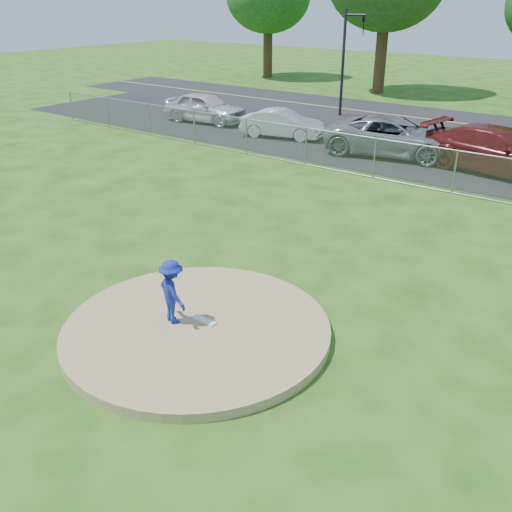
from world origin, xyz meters
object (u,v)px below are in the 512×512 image
at_px(pitcher, 172,292).
at_px(traffic_signal_left, 347,53).
at_px(parked_car_gray, 394,137).
at_px(parked_car_white, 282,124).
at_px(parked_car_darkred, 500,151).
at_px(parked_car_silver, 205,107).
at_px(traffic_cone, 343,139).

bearing_deg(pitcher, traffic_signal_left, -49.79).
bearing_deg(traffic_signal_left, parked_car_gray, -47.56).
height_order(pitcher, parked_car_gray, parked_car_gray).
xyz_separation_m(parked_car_white, parked_car_darkred, (10.00, 0.03, 0.20)).
height_order(pitcher, parked_car_silver, parked_car_silver).
bearing_deg(parked_car_silver, parked_car_white, -101.96).
xyz_separation_m(parked_car_silver, parked_car_white, (5.36, -0.52, -0.13)).
xyz_separation_m(traffic_cone, parked_car_darkred, (6.67, 0.07, 0.46)).
relative_size(parked_car_silver, parked_car_darkred, 0.78).
bearing_deg(parked_car_darkred, traffic_signal_left, 66.64).
distance_m(traffic_signal_left, parked_car_white, 7.08).
distance_m(pitcher, traffic_cone, 16.26).
height_order(traffic_signal_left, parked_car_darkred, traffic_signal_left).
bearing_deg(traffic_cone, parked_car_gray, 2.44).
relative_size(traffic_signal_left, parked_car_white, 1.41).
bearing_deg(traffic_signal_left, traffic_cone, -61.34).
relative_size(pitcher, parked_car_white, 0.34).
bearing_deg(pitcher, parked_car_white, -43.10).
height_order(parked_car_white, parked_car_gray, parked_car_gray).
bearing_deg(traffic_signal_left, parked_car_darkred, -32.39).
distance_m(traffic_cone, parked_car_gray, 2.37).
distance_m(parked_car_silver, parked_car_gray, 11.04).
height_order(pitcher, parked_car_darkred, parked_car_darkred).
xyz_separation_m(pitcher, traffic_cone, (-4.68, 15.57, -0.47)).
bearing_deg(parked_car_silver, parked_car_gray, -98.83).
relative_size(traffic_cone, parked_car_silver, 0.17).
height_order(parked_car_white, parked_car_darkred, parked_car_darkred).
height_order(traffic_signal_left, pitcher, traffic_signal_left).
bearing_deg(traffic_cone, parked_car_darkred, 0.63).
distance_m(traffic_cone, parked_car_darkred, 6.68).
relative_size(traffic_signal_left, parked_car_silver, 1.22).
bearing_deg(traffic_cone, parked_car_silver, 176.28).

